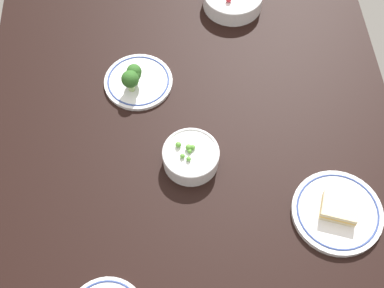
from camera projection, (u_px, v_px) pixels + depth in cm
name	position (u px, v px, depth cm)	size (l,w,h in cm)	color
dining_table	(192.00, 152.00, 135.45)	(128.22, 108.90, 4.00)	black
bowl_peas	(191.00, 157.00, 129.24)	(14.22, 14.22, 6.44)	silver
plate_broccoli	(137.00, 80.00, 142.13)	(18.87, 18.87, 8.09)	silver
plate_sandwich	(338.00, 212.00, 123.50)	(21.71, 21.71, 4.70)	silver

